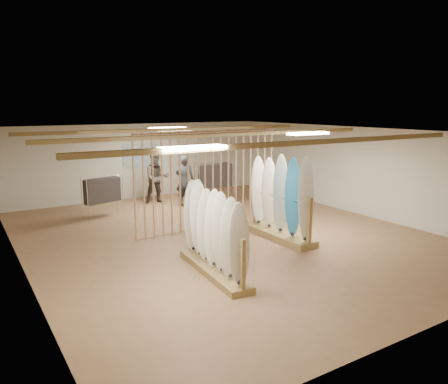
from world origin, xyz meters
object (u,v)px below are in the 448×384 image
rack_right (280,211)px  clothing_rack_a (102,190)px  shopper_b (157,175)px  rack_left (214,245)px  clothing_rack_b (214,176)px  shopper_a (185,177)px

rack_right → clothing_rack_a: rack_right is taller
clothing_rack_a → shopper_b: 2.51m
clothing_rack_a → rack_left: bearing=-99.9°
rack_right → shopper_b: 5.81m
rack_left → clothing_rack_b: size_ratio=1.76×
shopper_b → rack_left: bearing=-91.9°
rack_left → clothing_rack_b: rack_left is taller
clothing_rack_a → shopper_a: size_ratio=0.65×
rack_left → clothing_rack_b: 6.89m
clothing_rack_b → rack_right: bearing=-96.1°
clothing_rack_b → shopper_b: 2.07m
rack_right → rack_left: bearing=-156.7°
clothing_rack_b → shopper_a: bearing=-177.7°
rack_left → rack_right: bearing=29.0°
rack_right → clothing_rack_a: size_ratio=1.73×
rack_right → shopper_a: bearing=94.5°
shopper_a → rack_right: bearing=135.3°
rack_right → clothing_rack_b: rack_right is taller
shopper_b → rack_right: bearing=-67.8°
clothing_rack_a → shopper_b: shopper_b is taller
rack_left → shopper_a: 6.39m
clothing_rack_b → shopper_a: (-1.18, 0.02, 0.04)m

